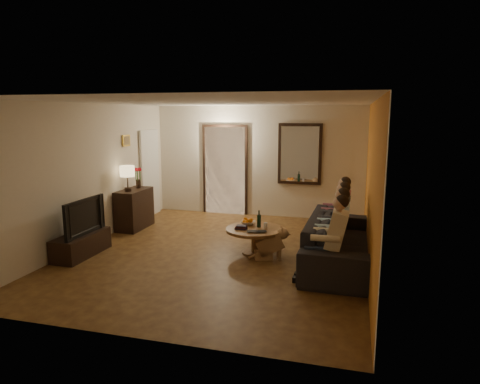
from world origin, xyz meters
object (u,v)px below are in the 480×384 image
(table_lamp, at_px, (128,178))
(wine_bottle, at_px, (259,219))
(person_c, at_px, (336,223))
(person_a, at_px, (332,243))
(person_b, at_px, (334,232))
(dog, at_px, (270,243))
(sofa, at_px, (341,241))
(dresser, at_px, (134,209))
(coffee_table, at_px, (255,241))
(person_d, at_px, (337,215))
(bowl, at_px, (248,223))
(tv, at_px, (79,216))
(tv_stand, at_px, (81,245))
(laptop, at_px, (257,232))

(table_lamp, distance_m, wine_bottle, 3.02)
(person_c, bearing_deg, person_a, -90.00)
(person_b, height_order, dog, person_b)
(table_lamp, height_order, dog, table_lamp)
(person_a, height_order, dog, person_a)
(person_c, bearing_deg, sofa, -71.57)
(dresser, height_order, coffee_table, dresser)
(person_d, relative_size, bowl, 4.63)
(tv, relative_size, coffee_table, 1.06)
(table_lamp, relative_size, person_a, 0.45)
(person_d, bearing_deg, table_lamp, -179.75)
(bowl, bearing_deg, person_b, -22.85)
(person_b, bearing_deg, person_c, 90.00)
(sofa, bearing_deg, person_c, 20.09)
(sofa, relative_size, person_d, 2.18)
(table_lamp, bearing_deg, person_d, 0.25)
(tv_stand, distance_m, wine_bottle, 3.10)
(dresser, distance_m, sofa, 4.46)
(tv, relative_size, laptop, 3.24)
(dresser, height_order, person_b, person_b)
(tv_stand, relative_size, tv, 1.08)
(tv, relative_size, bowl, 4.11)
(table_lamp, bearing_deg, person_a, -22.91)
(dresser, distance_m, tv_stand, 1.87)
(dresser, height_order, person_a, person_a)
(person_d, height_order, dog, person_d)
(tv_stand, distance_m, person_a, 4.24)
(tv_stand, relative_size, sofa, 0.44)
(dresser, distance_m, person_b, 4.45)
(tv_stand, height_order, bowl, bowl)
(table_lamp, bearing_deg, dog, -17.15)
(sofa, height_order, coffee_table, sofa)
(wine_bottle, distance_m, laptop, 0.41)
(person_a, bearing_deg, tv_stand, 178.04)
(laptop, bearing_deg, bowl, 101.98)
(dresser, height_order, sofa, dresser)
(person_d, distance_m, laptop, 1.65)
(sofa, height_order, person_a, person_a)
(wine_bottle, bearing_deg, dresser, 163.28)
(tv, xyz_separation_m, dog, (3.17, 0.66, -0.41))
(person_a, distance_m, bowl, 1.99)
(wine_bottle, bearing_deg, coffee_table, -116.57)
(sofa, bearing_deg, bowl, 79.65)
(tv, bearing_deg, laptop, -78.46)
(tv_stand, relative_size, laptop, 3.49)
(tv, distance_m, person_b, 4.24)
(sofa, bearing_deg, coffee_table, 86.62)
(table_lamp, bearing_deg, dresser, 90.00)
(table_lamp, xyz_separation_m, wine_bottle, (2.91, -0.65, -0.50))
(dresser, relative_size, person_d, 0.78)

